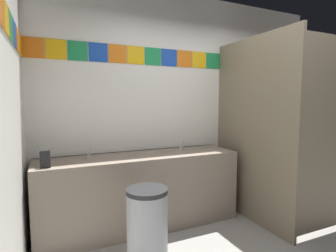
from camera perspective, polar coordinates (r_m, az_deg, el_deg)
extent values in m
cube|color=white|center=(3.60, 4.78, 4.77)|extent=(3.99, 0.08, 2.83)
cube|color=orange|center=(3.15, -27.36, 14.94)|extent=(0.21, 0.01, 0.21)
cube|color=yellow|center=(3.15, -23.19, 15.11)|extent=(0.21, 0.01, 0.21)
cube|color=#1E8C4C|center=(3.17, -19.03, 15.20)|extent=(0.21, 0.01, 0.21)
cube|color=#1947B7|center=(3.20, -14.93, 15.22)|extent=(0.21, 0.01, 0.21)
cube|color=orange|center=(3.24, -10.92, 15.17)|extent=(0.21, 0.01, 0.21)
cube|color=yellow|center=(3.30, -7.03, 15.05)|extent=(0.21, 0.01, 0.21)
cube|color=#1E8C4C|center=(3.37, -3.30, 14.87)|extent=(0.21, 0.01, 0.21)
cube|color=#1947B7|center=(3.45, 0.25, 14.64)|extent=(0.21, 0.01, 0.21)
cube|color=orange|center=(3.55, 3.61, 14.38)|extent=(0.21, 0.01, 0.21)
cube|color=yellow|center=(3.66, 6.78, 14.09)|extent=(0.21, 0.01, 0.21)
cube|color=#1E8C4C|center=(3.78, 9.75, 13.77)|extent=(0.21, 0.01, 0.21)
cube|color=#1947B7|center=(3.90, 12.53, 13.45)|extent=(0.21, 0.01, 0.21)
cube|color=orange|center=(4.04, 15.12, 13.12)|extent=(0.21, 0.01, 0.21)
cube|color=yellow|center=(4.18, 17.53, 12.78)|extent=(0.21, 0.01, 0.21)
cube|color=#1E8C4C|center=(4.33, 19.78, 12.45)|extent=(0.21, 0.01, 0.21)
cube|color=#1947B7|center=(4.48, 21.86, 12.13)|extent=(0.21, 0.01, 0.21)
cube|color=orange|center=(4.64, 23.80, 11.81)|extent=(0.21, 0.01, 0.21)
cube|color=yellow|center=(4.81, 25.61, 11.50)|extent=(0.21, 0.01, 0.21)
cube|color=orange|center=(1.96, -32.66, 20.99)|extent=(0.01, 0.21, 0.21)
cube|color=yellow|center=(2.18, -31.75, 19.36)|extent=(0.01, 0.21, 0.21)
cube|color=#1E8C4C|center=(2.40, -31.02, 18.03)|extent=(0.01, 0.21, 0.21)
cube|color=#1947B7|center=(2.62, -30.42, 16.92)|extent=(0.01, 0.21, 0.21)
cube|color=orange|center=(2.84, -29.92, 15.98)|extent=(0.01, 0.21, 0.21)
cube|color=yellow|center=(3.06, -29.50, 15.17)|extent=(0.01, 0.21, 0.21)
cube|color=gray|center=(3.14, -5.75, -13.84)|extent=(2.27, 0.58, 0.84)
cube|color=gray|center=(3.30, -7.35, -6.07)|extent=(2.27, 0.03, 0.08)
cylinder|color=#EEE7CF|center=(2.89, -16.45, -8.19)|extent=(0.34, 0.34, 0.10)
cylinder|color=#EEE7CF|center=(3.23, 3.99, -6.53)|extent=(0.34, 0.34, 0.10)
cylinder|color=silver|center=(3.01, -16.86, -6.11)|extent=(0.04, 0.04, 0.05)
cylinder|color=silver|center=(2.95, -16.77, -4.96)|extent=(0.02, 0.06, 0.09)
cylinder|color=silver|center=(3.34, 2.86, -4.75)|extent=(0.04, 0.04, 0.05)
cylinder|color=silver|center=(3.29, 3.26, -3.68)|extent=(0.02, 0.06, 0.09)
cube|color=black|center=(2.70, -25.18, -6.51)|extent=(0.09, 0.07, 0.16)
cylinder|color=black|center=(2.67, -25.14, -7.96)|extent=(0.02, 0.02, 0.03)
cube|color=#726651|center=(3.31, 17.81, -0.93)|extent=(0.04, 1.34, 2.21)
cube|color=#726651|center=(3.22, 31.60, -1.64)|extent=(0.90, 0.04, 2.03)
cylinder|color=silver|center=(2.87, 26.88, 0.03)|extent=(0.02, 0.02, 0.10)
cylinder|color=white|center=(4.05, 21.19, -13.03)|extent=(0.38, 0.38, 0.40)
torus|color=white|center=(3.99, 21.30, -10.10)|extent=(0.39, 0.39, 0.05)
cube|color=white|center=(4.10, 19.26, -7.39)|extent=(0.34, 0.17, 0.34)
cylinder|color=#999EA3|center=(2.53, -4.54, -21.21)|extent=(0.37, 0.37, 0.64)
cylinder|color=#262628|center=(2.40, -4.60, -13.88)|extent=(0.37, 0.37, 0.04)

